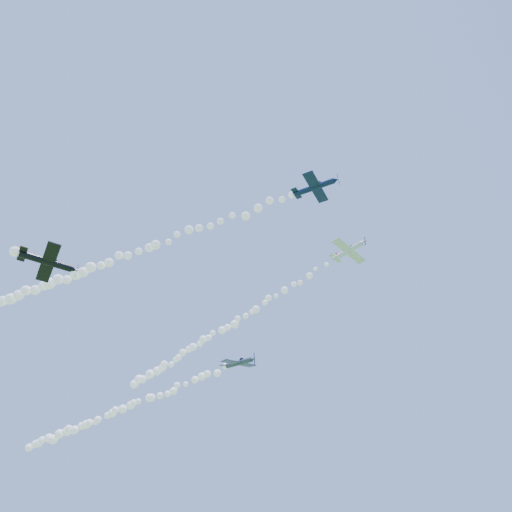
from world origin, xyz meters
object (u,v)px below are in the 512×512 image
Objects in this scene: plane_white at (349,251)px; plane_grey at (239,363)px; plane_black at (48,262)px; plane_navy at (316,187)px.

plane_white reaches higher than plane_grey.
plane_grey is 42.92m from plane_black.
plane_grey is at bearing -177.20° from plane_white.
plane_white is 0.93× the size of plane_grey.
plane_black is (4.55, -42.26, -5.98)m from plane_grey.
plane_black is at bearing -109.49° from plane_white.
plane_navy is 38.48m from plane_black.
plane_white is 1.08× the size of plane_black.
plane_grey is (-27.21, 3.99, -11.66)m from plane_white.
plane_grey is 1.16× the size of plane_black.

